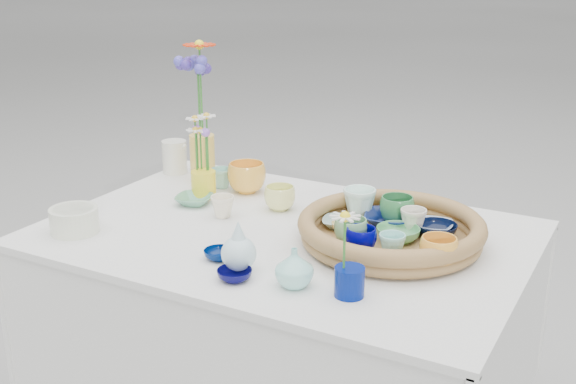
% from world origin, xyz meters
% --- Properties ---
extents(wicker_tray, '(0.47, 0.47, 0.08)m').
position_xyz_m(wicker_tray, '(0.28, 0.05, 0.80)').
color(wicker_tray, brown).
rests_on(wicker_tray, display_table).
extents(tray_ceramic_0, '(0.15, 0.15, 0.03)m').
position_xyz_m(tray_ceramic_0, '(0.24, 0.14, 0.80)').
color(tray_ceramic_0, navy).
rests_on(tray_ceramic_0, wicker_tray).
extents(tray_ceramic_1, '(0.12, 0.12, 0.03)m').
position_xyz_m(tray_ceramic_1, '(0.38, 0.12, 0.80)').
color(tray_ceramic_1, black).
rests_on(tray_ceramic_1, wicker_tray).
extents(tray_ceramic_2, '(0.10, 0.10, 0.07)m').
position_xyz_m(tray_ceramic_2, '(0.43, -0.05, 0.82)').
color(tray_ceramic_2, '#F8A837').
rests_on(tray_ceramic_2, wicker_tray).
extents(tray_ceramic_3, '(0.13, 0.13, 0.03)m').
position_xyz_m(tray_ceramic_3, '(0.30, 0.04, 0.80)').
color(tray_ceramic_3, '#58A968').
rests_on(tray_ceramic_3, wicker_tray).
extents(tray_ceramic_4, '(0.09, 0.09, 0.07)m').
position_xyz_m(tray_ceramic_4, '(0.21, -0.03, 0.82)').
color(tray_ceramic_4, '#6CA76D').
rests_on(tray_ceramic_4, wicker_tray).
extents(tray_ceramic_5, '(0.12, 0.12, 0.02)m').
position_xyz_m(tray_ceramic_5, '(0.14, 0.06, 0.79)').
color(tray_ceramic_5, '#94B9B0').
rests_on(tray_ceramic_5, wicker_tray).
extents(tray_ceramic_6, '(0.11, 0.11, 0.08)m').
position_xyz_m(tray_ceramic_6, '(0.15, 0.15, 0.82)').
color(tray_ceramic_6, white).
rests_on(tray_ceramic_6, wicker_tray).
extents(tray_ceramic_7, '(0.08, 0.08, 0.06)m').
position_xyz_m(tray_ceramic_7, '(0.32, 0.11, 0.81)').
color(tray_ceramic_7, beige).
rests_on(tray_ceramic_7, wicker_tray).
extents(tray_ceramic_8, '(0.11, 0.11, 0.02)m').
position_xyz_m(tray_ceramic_8, '(0.36, 0.15, 0.80)').
color(tray_ceramic_8, '#93A9CA').
rests_on(tray_ceramic_8, wicker_tray).
extents(tray_ceramic_9, '(0.08, 0.08, 0.06)m').
position_xyz_m(tray_ceramic_9, '(0.25, -0.06, 0.81)').
color(tray_ceramic_9, '#000072').
rests_on(tray_ceramic_9, wicker_tray).
extents(tray_ceramic_10, '(0.10, 0.10, 0.03)m').
position_xyz_m(tray_ceramic_10, '(0.16, 0.04, 0.80)').
color(tray_ceramic_10, '#EDD07C').
rests_on(tray_ceramic_10, wicker_tray).
extents(tray_ceramic_11, '(0.07, 0.07, 0.06)m').
position_xyz_m(tray_ceramic_11, '(0.32, -0.06, 0.81)').
color(tray_ceramic_11, '#8AD5CA').
rests_on(tray_ceramic_11, wicker_tray).
extents(tray_ceramic_12, '(0.12, 0.12, 0.07)m').
position_xyz_m(tray_ceramic_12, '(0.25, 0.16, 0.82)').
color(tray_ceramic_12, '#307840').
rests_on(tray_ceramic_12, wicker_tray).
extents(loose_ceramic_0, '(0.15, 0.15, 0.09)m').
position_xyz_m(loose_ceramic_0, '(-0.26, 0.23, 0.81)').
color(loose_ceramic_0, '#F7AD39').
rests_on(loose_ceramic_0, display_table).
extents(loose_ceramic_1, '(0.11, 0.11, 0.07)m').
position_xyz_m(loose_ceramic_1, '(-0.09, 0.14, 0.80)').
color(loose_ceramic_1, '#EBED86').
rests_on(loose_ceramic_1, display_table).
extents(loose_ceramic_2, '(0.13, 0.13, 0.03)m').
position_xyz_m(loose_ceramic_2, '(-0.34, 0.06, 0.78)').
color(loose_ceramic_2, '#5C9E7A').
rests_on(loose_ceramic_2, display_table).
extents(loose_ceramic_3, '(0.09, 0.09, 0.06)m').
position_xyz_m(loose_ceramic_3, '(-0.20, 0.01, 0.80)').
color(loose_ceramic_3, '#F4E8C6').
rests_on(loose_ceramic_3, display_table).
extents(loose_ceramic_4, '(0.09, 0.09, 0.02)m').
position_xyz_m(loose_ceramic_4, '(-0.05, -0.23, 0.78)').
color(loose_ceramic_4, '#00154A').
rests_on(loose_ceramic_4, display_table).
extents(loose_ceramic_5, '(0.07, 0.07, 0.06)m').
position_xyz_m(loose_ceramic_5, '(-0.35, 0.23, 0.80)').
color(loose_ceramic_5, '#82C3AF').
rests_on(loose_ceramic_5, display_table).
extents(loose_ceramic_6, '(0.09, 0.09, 0.03)m').
position_xyz_m(loose_ceramic_6, '(0.04, -0.31, 0.78)').
color(loose_ceramic_6, '#040339').
rests_on(loose_ceramic_6, display_table).
extents(fluted_bowl, '(0.14, 0.14, 0.07)m').
position_xyz_m(fluted_bowl, '(-0.49, -0.27, 0.80)').
color(fluted_bowl, silver).
rests_on(fluted_bowl, display_table).
extents(bud_vase_paleblue, '(0.10, 0.10, 0.13)m').
position_xyz_m(bud_vase_paleblue, '(0.02, -0.26, 0.83)').
color(bud_vase_paleblue, silver).
rests_on(bud_vase_paleblue, display_table).
extents(bud_vase_seafoam, '(0.11, 0.11, 0.09)m').
position_xyz_m(bud_vase_seafoam, '(0.18, -0.28, 0.81)').
color(bud_vase_seafoam, '#93DCCF').
rests_on(bud_vase_seafoam, display_table).
extents(bud_vase_cobalt, '(0.08, 0.08, 0.07)m').
position_xyz_m(bud_vase_cobalt, '(0.30, -0.26, 0.80)').
color(bud_vase_cobalt, '#001367').
rests_on(bud_vase_cobalt, display_table).
extents(single_daisy, '(0.09, 0.09, 0.14)m').
position_xyz_m(single_daisy, '(0.29, -0.27, 0.89)').
color(single_daisy, silver).
rests_on(single_daisy, bud_vase_cobalt).
extents(tall_vase_yellow, '(0.11, 0.11, 0.15)m').
position_xyz_m(tall_vase_yellow, '(-0.45, 0.27, 0.84)').
color(tall_vase_yellow, '#ECBE49').
rests_on(tall_vase_yellow, display_table).
extents(gerbera, '(0.15, 0.15, 0.30)m').
position_xyz_m(gerbera, '(-0.44, 0.27, 1.06)').
color(gerbera, red).
rests_on(gerbera, tall_vase_yellow).
extents(hydrangea, '(0.11, 0.11, 0.30)m').
position_xyz_m(hydrangea, '(-0.45, 0.27, 1.02)').
color(hydrangea, '#402E98').
rests_on(hydrangea, tall_vase_yellow).
extents(white_pitcher, '(0.13, 0.11, 0.11)m').
position_xyz_m(white_pitcher, '(-0.58, 0.29, 0.82)').
color(white_pitcher, silver).
rests_on(white_pitcher, display_table).
extents(daisy_cup, '(0.09, 0.09, 0.08)m').
position_xyz_m(daisy_cup, '(-0.35, 0.13, 0.81)').
color(daisy_cup, yellow).
rests_on(daisy_cup, display_table).
extents(daisy_posy, '(0.09, 0.09, 0.17)m').
position_xyz_m(daisy_posy, '(-0.36, 0.14, 0.93)').
color(daisy_posy, white).
rests_on(daisy_posy, daisy_cup).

